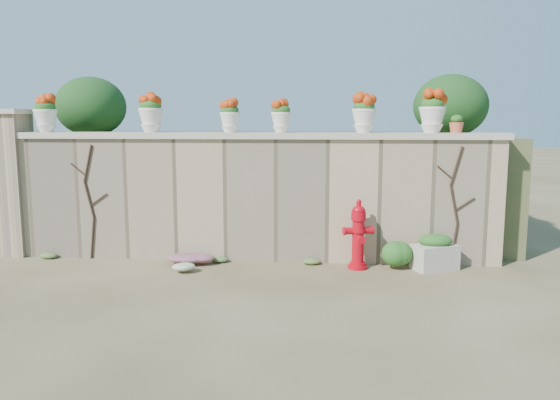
# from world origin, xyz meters

# --- Properties ---
(ground) EXTENTS (80.00, 80.00, 0.00)m
(ground) POSITION_xyz_m (0.00, 0.00, 0.00)
(ground) COLOR brown
(ground) RESTS_ON ground
(stone_wall) EXTENTS (8.00, 0.40, 2.00)m
(stone_wall) POSITION_xyz_m (0.00, 1.80, 1.00)
(stone_wall) COLOR tan
(stone_wall) RESTS_ON ground
(wall_cap) EXTENTS (8.10, 0.52, 0.10)m
(wall_cap) POSITION_xyz_m (0.00, 1.80, 2.05)
(wall_cap) COLOR beige
(wall_cap) RESTS_ON stone_wall
(gate_pillar) EXTENTS (0.72, 0.72, 2.48)m
(gate_pillar) POSITION_xyz_m (-4.15, 1.80, 1.26)
(gate_pillar) COLOR tan
(gate_pillar) RESTS_ON ground
(raised_fill) EXTENTS (9.00, 6.00, 2.00)m
(raised_fill) POSITION_xyz_m (0.00, 5.00, 1.00)
(raised_fill) COLOR #384C23
(raised_fill) RESTS_ON ground
(back_shrub_left) EXTENTS (1.30, 1.30, 1.10)m
(back_shrub_left) POSITION_xyz_m (-3.20, 3.00, 2.55)
(back_shrub_left) COLOR #143814
(back_shrub_left) RESTS_ON raised_fill
(back_shrub_right) EXTENTS (1.30, 1.30, 1.10)m
(back_shrub_right) POSITION_xyz_m (3.40, 3.00, 2.55)
(back_shrub_right) COLOR #143814
(back_shrub_right) RESTS_ON raised_fill
(vine_left) EXTENTS (0.60, 0.04, 1.91)m
(vine_left) POSITION_xyz_m (-2.67, 1.58, 0.99)
(vine_left) COLOR black
(vine_left) RESTS_ON ground
(vine_right) EXTENTS (0.60, 0.04, 1.91)m
(vine_right) POSITION_xyz_m (3.23, 1.58, 0.99)
(vine_right) COLOR black
(vine_right) RESTS_ON ground
(fire_hydrant) EXTENTS (0.47, 0.34, 1.08)m
(fire_hydrant) POSITION_xyz_m (1.72, 1.33, 0.55)
(fire_hydrant) COLOR #BA0714
(fire_hydrant) RESTS_ON ground
(planter_box) EXTENTS (0.77, 0.63, 0.56)m
(planter_box) POSITION_xyz_m (2.91, 1.38, 0.26)
(planter_box) COLOR beige
(planter_box) RESTS_ON ground
(green_shrub) EXTENTS (0.58, 0.52, 0.55)m
(green_shrub) POSITION_xyz_m (2.28, 1.38, 0.28)
(green_shrub) COLOR #1E5119
(green_shrub) RESTS_ON ground
(magenta_clump) EXTENTS (0.90, 0.60, 0.24)m
(magenta_clump) POSITION_xyz_m (-0.92, 1.29, 0.12)
(magenta_clump) COLOR #BA2585
(magenta_clump) RESTS_ON ground
(white_flowers) EXTENTS (0.57, 0.45, 0.20)m
(white_flowers) POSITION_xyz_m (-0.91, 0.89, 0.10)
(white_flowers) COLOR white
(white_flowers) RESTS_ON ground
(urn_pot_0) EXTENTS (0.39, 0.39, 0.61)m
(urn_pot_0) POSITION_xyz_m (-3.46, 1.80, 2.40)
(urn_pot_0) COLOR white
(urn_pot_0) RESTS_ON wall_cap
(urn_pot_1) EXTENTS (0.40, 0.40, 0.63)m
(urn_pot_1) POSITION_xyz_m (-1.66, 1.80, 2.41)
(urn_pot_1) COLOR white
(urn_pot_1) RESTS_ON wall_cap
(urn_pot_2) EXTENTS (0.33, 0.33, 0.52)m
(urn_pot_2) POSITION_xyz_m (-0.35, 1.80, 2.36)
(urn_pot_2) COLOR white
(urn_pot_2) RESTS_ON wall_cap
(urn_pot_3) EXTENTS (0.33, 0.33, 0.52)m
(urn_pot_3) POSITION_xyz_m (0.49, 1.80, 2.36)
(urn_pot_3) COLOR white
(urn_pot_3) RESTS_ON wall_cap
(urn_pot_4) EXTENTS (0.39, 0.39, 0.60)m
(urn_pot_4) POSITION_xyz_m (1.80, 1.80, 2.40)
(urn_pot_4) COLOR white
(urn_pot_4) RESTS_ON wall_cap
(urn_pot_5) EXTENTS (0.42, 0.42, 0.65)m
(urn_pot_5) POSITION_xyz_m (2.87, 1.80, 2.42)
(urn_pot_5) COLOR white
(urn_pot_5) RESTS_ON wall_cap
(terracotta_pot) EXTENTS (0.23, 0.23, 0.27)m
(terracotta_pot) POSITION_xyz_m (3.24, 1.80, 2.23)
(terracotta_pot) COLOR #C4583C
(terracotta_pot) RESTS_ON wall_cap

